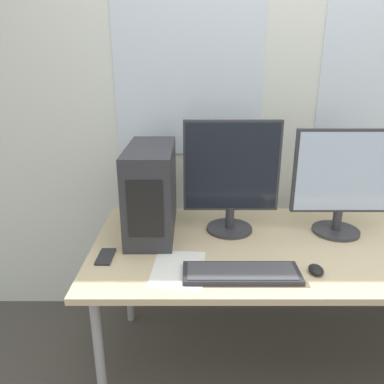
% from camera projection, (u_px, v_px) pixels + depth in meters
% --- Properties ---
extents(wall_back, '(8.00, 0.07, 2.70)m').
position_uv_depth(wall_back, '(290.00, 89.00, 2.05)').
color(wall_back, silver).
rests_on(wall_back, ground_plane).
extents(desk, '(1.97, 0.86, 0.70)m').
position_uv_depth(desk, '(306.00, 252.00, 1.75)').
color(desk, '#D1BA8E').
rests_on(desk, ground_plane).
extents(pc_tower, '(0.22, 0.50, 0.43)m').
position_uv_depth(pc_tower, '(152.00, 190.00, 1.80)').
color(pc_tower, '#2D2D33').
rests_on(pc_tower, desk).
extents(monitor_main, '(0.46, 0.23, 0.55)m').
position_uv_depth(monitor_main, '(232.00, 175.00, 1.77)').
color(monitor_main, '#333338').
rests_on(monitor_main, desk).
extents(monitor_right_near, '(0.47, 0.23, 0.51)m').
position_uv_depth(monitor_right_near, '(344.00, 180.00, 1.75)').
color(monitor_right_near, '#333338').
rests_on(monitor_right_near, desk).
extents(keyboard, '(0.46, 0.16, 0.02)m').
position_uv_depth(keyboard, '(242.00, 273.00, 1.47)').
color(keyboard, '#28282D').
rests_on(keyboard, desk).
extents(mouse, '(0.06, 0.08, 0.03)m').
position_uv_depth(mouse, '(317.00, 270.00, 1.49)').
color(mouse, black).
rests_on(mouse, desk).
extents(cell_phone, '(0.07, 0.14, 0.01)m').
position_uv_depth(cell_phone, '(107.00, 256.00, 1.61)').
color(cell_phone, '#232328').
rests_on(cell_phone, desk).
extents(paper_sheet_left, '(0.23, 0.31, 0.00)m').
position_uv_depth(paper_sheet_left, '(179.00, 269.00, 1.52)').
color(paper_sheet_left, white).
rests_on(paper_sheet_left, desk).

